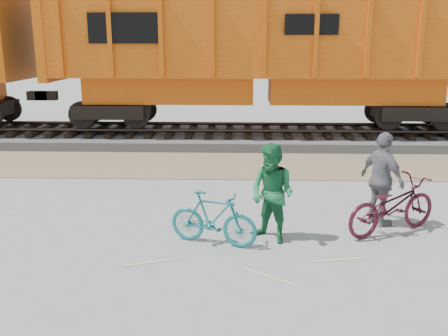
{
  "coord_description": "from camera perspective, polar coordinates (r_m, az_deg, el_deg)",
  "views": [
    {
      "loc": [
        0.39,
        -7.98,
        3.41
      ],
      "look_at": [
        0.07,
        1.5,
        0.96
      ],
      "focal_mm": 40.0,
      "sensor_mm": 36.0,
      "label": 1
    }
  ],
  "objects": [
    {
      "name": "ground",
      "position": [
        8.69,
        -0.8,
        -8.62
      ],
      "size": [
        120.0,
        120.0,
        0.0
      ],
      "primitive_type": "plane",
      "color": "#9E9E99",
      "rests_on": "ground"
    },
    {
      "name": "gravel_strip",
      "position": [
        13.91,
        0.26,
        0.33
      ],
      "size": [
        120.0,
        3.0,
        0.02
      ],
      "primitive_type": "cube",
      "color": "#9B8360",
      "rests_on": "ground"
    },
    {
      "name": "ballast_bed",
      "position": [
        17.3,
        0.6,
        3.61
      ],
      "size": [
        120.0,
        4.0,
        0.3
      ],
      "primitive_type": "cube",
      "color": "slate",
      "rests_on": "ground"
    },
    {
      "name": "track",
      "position": [
        17.24,
        0.6,
        4.67
      ],
      "size": [
        120.0,
        2.6,
        0.24
      ],
      "color": "black",
      "rests_on": "ballast_bed"
    },
    {
      "name": "hopper_car_center",
      "position": [
        17.0,
        4.33,
        13.08
      ],
      "size": [
        14.0,
        3.13,
        4.65
      ],
      "color": "black",
      "rests_on": "track"
    },
    {
      "name": "bicycle_teal",
      "position": [
        8.5,
        -1.24,
        -5.78
      ],
      "size": [
        1.61,
        0.89,
        0.93
      ],
      "primitive_type": "imported",
      "rotation": [
        0.0,
        0.0,
        1.26
      ],
      "color": "#19777A",
      "rests_on": "ground"
    },
    {
      "name": "bicycle_maroon",
      "position": [
        9.48,
        18.66,
        -4.08
      ],
      "size": [
        2.06,
        1.53,
        1.03
      ],
      "primitive_type": "imported",
      "rotation": [
        0.0,
        0.0,
        2.06
      ],
      "color": "#451220",
      "rests_on": "ground"
    },
    {
      "name": "person_man",
      "position": [
        8.57,
        5.52,
        -2.91
      ],
      "size": [
        1.06,
        1.03,
        1.72
      ],
      "primitive_type": "imported",
      "rotation": [
        0.0,
        0.0,
        -0.69
      ],
      "color": "#1E703C",
      "rests_on": "ground"
    },
    {
      "name": "person_woman",
      "position": [
        9.71,
        17.61,
        -1.25
      ],
      "size": [
        0.88,
        1.12,
        1.78
      ],
      "primitive_type": "imported",
      "rotation": [
        0.0,
        0.0,
        2.07
      ],
      "color": "slate",
      "rests_on": "ground"
    }
  ]
}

